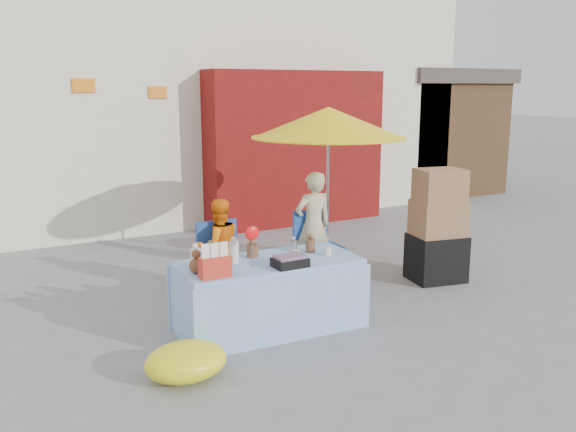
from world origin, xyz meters
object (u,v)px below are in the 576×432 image
vendor_beige (313,226)px  market_table (268,294)px  chair_right (319,261)px  umbrella (328,123)px  chair_left (224,276)px  vendor_orange (219,247)px  box_stack (438,230)px

vendor_beige → market_table: bearing=45.3°
chair_right → umbrella: umbrella is taller
chair_left → vendor_orange: size_ratio=0.76×
umbrella → vendor_orange: bearing=-174.5°
chair_right → vendor_orange: size_ratio=0.76×
chair_right → umbrella: 1.69m
chair_right → vendor_beige: vendor_beige is taller
vendor_orange → box_stack: size_ratio=0.81×
market_table → chair_right: size_ratio=2.15×
chair_left → box_stack: (2.52, -0.67, 0.38)m
market_table → chair_right: (1.22, 1.02, -0.10)m
market_table → umbrella: umbrella is taller
chair_right → box_stack: box_stack is taller
vendor_beige → box_stack: box_stack is taller
market_table → chair_left: 1.03m
market_table → vendor_orange: bearing=94.5°
market_table → vendor_orange: 1.18m
chair_right → vendor_orange: bearing=175.6°
market_table → vendor_orange: vendor_orange is taller
chair_right → vendor_orange: 1.29m
chair_right → umbrella: (0.30, 0.28, 1.64)m
vendor_orange → box_stack: box_stack is taller
chair_left → umbrella: size_ratio=0.41×
market_table → chair_left: size_ratio=2.15×
vendor_beige → box_stack: bearing=149.3°
market_table → vendor_beige: (1.22, 1.16, 0.31)m
umbrella → chair_left: bearing=-169.6°
umbrella → box_stack: size_ratio=1.52×
chair_right → vendor_beige: size_ratio=0.64×
chair_left → vendor_beige: size_ratio=0.64×
chair_right → chair_left: bearing=-178.3°
market_table → vendor_beige: size_ratio=1.37×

